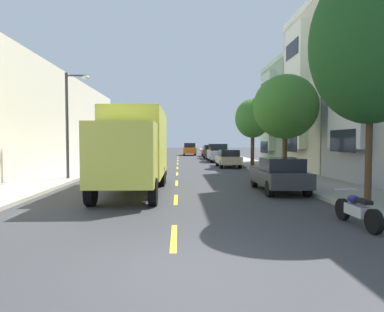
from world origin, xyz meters
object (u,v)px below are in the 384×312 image
object	(u,v)px
street_lamp	(70,116)
moving_orange_sedan	(190,149)
street_tree_third	(253,118)
delivery_box_truck	(136,146)
street_tree_nearest	(371,42)
parked_suv_silver	(218,153)
parked_wagon_red	(209,151)
parked_pickup_black	(212,152)
parked_hatchback_charcoal	(279,175)
parked_suv_white	(115,159)
parked_motorcycle	(357,211)
parked_sedan_burgundy	(140,154)
parked_hatchback_champagne	(228,158)
street_tree_second	(285,107)

from	to	relation	value
street_lamp	moving_orange_sedan	xyz separation A→B (m)	(7.73, 33.48, -2.61)
street_tree_third	delivery_box_truck	world-z (taller)	street_tree_third
street_tree_nearest	parked_suv_silver	xyz separation A→B (m)	(-2.11, 24.92, -4.45)
parked_wagon_red	moving_orange_sedan	xyz separation A→B (m)	(-2.67, 4.10, 0.18)
parked_wagon_red	moving_orange_sedan	bearing A→B (deg)	123.10
parked_pickup_black	parked_hatchback_charcoal	xyz separation A→B (m)	(0.17, -27.47, -0.07)
parked_suv_silver	parked_hatchback_charcoal	size ratio (longest dim) A/B	1.20
parked_suv_white	street_lamp	bearing A→B (deg)	-108.85
parked_hatchback_charcoal	moving_orange_sedan	bearing A→B (deg)	94.05
street_tree_third	street_lamp	xyz separation A→B (m)	(-12.33, -9.32, -0.55)
parked_motorcycle	parked_sedan_burgundy	bearing A→B (deg)	106.73
parked_hatchback_champagne	parked_suv_white	world-z (taller)	parked_suv_white
street_tree_nearest	parked_hatchback_charcoal	size ratio (longest dim) A/B	1.99
street_lamp	parked_sedan_burgundy	world-z (taller)	street_lamp
parked_suv_silver	delivery_box_truck	bearing A→B (deg)	-106.31
delivery_box_truck	parked_pickup_black	size ratio (longest dim) A/B	1.54
parked_suv_white	parked_hatchback_champagne	bearing A→B (deg)	27.77
street_tree_nearest	moving_orange_sedan	world-z (taller)	street_tree_nearest
parked_wagon_red	parked_suv_silver	size ratio (longest dim) A/B	0.98
parked_suv_white	moving_orange_sedan	bearing A→B (deg)	77.98
parked_hatchback_champagne	parked_pickup_black	bearing A→B (deg)	89.94
moving_orange_sedan	parked_motorcycle	size ratio (longest dim) A/B	2.34
parked_wagon_red	parked_hatchback_champagne	xyz separation A→B (m)	(-0.16, -20.17, -0.05)
parked_wagon_red	parked_hatchback_champagne	size ratio (longest dim) A/B	1.18
street_tree_second	street_lamp	distance (m)	12.36
delivery_box_truck	moving_orange_sedan	distance (m)	37.65
street_tree_second	delivery_box_truck	world-z (taller)	street_tree_second
parked_suv_white	parked_suv_silver	bearing A→B (deg)	54.66
parked_sedan_burgundy	street_tree_nearest	bearing A→B (deg)	-68.99
parked_suv_silver	street_tree_nearest	bearing A→B (deg)	-85.17
street_tree_third	parked_wagon_red	distance (m)	20.43
street_tree_second	parked_hatchback_charcoal	bearing A→B (deg)	-110.32
parked_hatchback_champagne	parked_pickup_black	xyz separation A→B (m)	(0.01, 13.72, 0.07)
street_lamp	parked_hatchback_charcoal	xyz separation A→B (m)	(10.42, -4.53, -2.84)
parked_hatchback_champagne	parked_sedan_burgundy	world-z (taller)	parked_hatchback_champagne
street_tree_nearest	parked_sedan_burgundy	distance (m)	30.62
parked_wagon_red	parked_suv_white	world-z (taller)	parked_suv_white
parked_hatchback_champagne	parked_sedan_burgundy	bearing A→B (deg)	128.70
moving_orange_sedan	parked_suv_silver	bearing A→B (deg)	-81.48
street_tree_nearest	moving_orange_sedan	xyz separation A→B (m)	(-4.60, 41.57, -4.45)
street_tree_second	parked_hatchback_champagne	bearing A→B (deg)	103.64
parked_wagon_red	street_tree_third	bearing A→B (deg)	-84.51
delivery_box_truck	moving_orange_sedan	bearing A→B (deg)	84.51
street_tree_second	parked_sedan_burgundy	bearing A→B (deg)	119.05
parked_suv_silver	parked_suv_white	xyz separation A→B (m)	(-8.63, -12.17, 0.00)
delivery_box_truck	parked_motorcycle	bearing A→B (deg)	-44.63
moving_orange_sedan	parked_hatchback_charcoal	bearing A→B (deg)	-85.95
street_tree_third	parked_pickup_black	xyz separation A→B (m)	(-2.07, 13.61, -3.32)
parked_suv_silver	parked_motorcycle	distance (m)	27.28
parked_hatchback_charcoal	moving_orange_sedan	distance (m)	38.11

